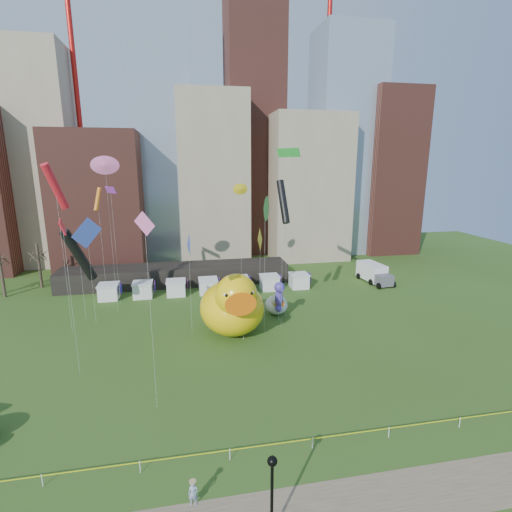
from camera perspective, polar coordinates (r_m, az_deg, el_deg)
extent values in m
plane|color=#344F18|center=(30.31, -3.88, -27.92)|extent=(160.00, 160.00, 0.00)
cube|color=gray|center=(88.98, -29.61, 12.40)|extent=(14.00, 12.00, 42.00)
cube|color=brown|center=(80.44, -22.11, 7.49)|extent=(16.00, 14.00, 26.00)
cube|color=#8C9EB2|center=(87.01, -13.81, 18.04)|extent=(12.00, 12.00, 55.00)
cube|color=gray|center=(82.92, -6.47, 11.31)|extent=(14.00, 14.00, 34.00)
cube|color=brown|center=(91.21, -0.32, 22.29)|extent=(12.00, 12.00, 68.00)
cube|color=gray|center=(85.00, 7.45, 9.98)|extent=(16.00, 14.00, 30.00)
cube|color=#8C9EB2|center=(92.23, 12.96, 15.62)|extent=(14.00, 12.00, 48.00)
cube|color=brown|center=(94.82, 18.92, 11.55)|extent=(12.00, 12.00, 36.00)
cylinder|color=red|center=(90.59, -25.31, 23.73)|extent=(1.00, 1.00, 76.00)
cylinder|color=red|center=(94.23, 10.47, 24.27)|extent=(1.00, 1.00, 76.00)
cube|color=black|center=(67.21, -11.72, -2.72)|extent=(38.00, 6.00, 3.20)
cube|color=white|center=(62.66, -20.96, -5.03)|extent=(2.80, 2.80, 2.20)
cube|color=red|center=(62.21, -19.37, -4.54)|extent=(0.08, 1.40, 1.60)
cube|color=white|center=(61.94, -16.40, -4.88)|extent=(2.80, 2.80, 2.20)
cube|color=red|center=(61.62, -14.76, -4.38)|extent=(0.08, 1.40, 1.60)
cube|color=white|center=(61.61, -11.76, -4.70)|extent=(2.80, 2.80, 2.20)
cube|color=red|center=(61.44, -10.10, -4.19)|extent=(0.08, 1.40, 1.60)
cube|color=white|center=(61.69, -7.10, -4.49)|extent=(2.80, 2.80, 2.20)
cube|color=red|center=(61.67, -5.44, -3.97)|extent=(0.08, 1.40, 1.60)
cube|color=white|center=(62.18, -2.49, -4.26)|extent=(2.80, 2.80, 2.20)
cube|color=red|center=(62.30, -0.85, -3.73)|extent=(0.08, 1.40, 1.60)
cube|color=white|center=(63.05, 2.02, -4.00)|extent=(2.80, 2.80, 2.20)
cube|color=red|center=(63.32, 3.62, -3.47)|extent=(0.08, 1.40, 1.60)
cube|color=white|center=(64.31, 6.38, -3.72)|extent=(2.80, 2.80, 2.20)
cube|color=red|center=(64.71, 7.92, -3.20)|extent=(0.08, 1.40, 1.60)
cylinder|color=#382B21|center=(70.25, -33.55, -2.00)|extent=(0.44, 0.44, 8.00)
cylinder|color=#382B21|center=(72.49, -29.44, -1.27)|extent=(0.44, 0.44, 7.50)
cylinder|color=white|center=(31.39, -29.11, -27.06)|extent=(0.06, 0.06, 0.90)
cylinder|color=white|center=(30.12, -16.80, -27.73)|extent=(0.06, 0.06, 0.90)
cylinder|color=white|center=(30.02, -3.89, -27.27)|extent=(0.06, 0.06, 0.90)
cylinder|color=white|center=(31.09, 8.38, -25.71)|extent=(0.06, 0.06, 0.90)
cylinder|color=white|center=(33.24, 19.09, -23.45)|extent=(0.06, 0.06, 0.90)
cylinder|color=white|center=(36.26, 27.94, -20.95)|extent=(0.06, 0.06, 0.90)
cube|color=#E4ED0C|center=(29.79, -3.91, -26.76)|extent=(50.00, 0.02, 0.07)
ellipsoid|color=yellow|center=(46.83, -3.58, -7.63)|extent=(8.16, 9.43, 6.37)
ellipsoid|color=yellow|center=(50.14, -4.29, -6.39)|extent=(2.19, 1.75, 2.58)
sphere|color=yellow|center=(43.31, -2.96, -5.79)|extent=(5.02, 5.02, 4.79)
cone|color=orange|center=(41.48, -2.42, -6.90)|extent=(2.74, 2.28, 2.64)
sphere|color=white|center=(41.66, -4.42, -5.67)|extent=(0.86, 0.86, 0.86)
sphere|color=white|center=(42.13, -0.86, -5.41)|extent=(0.86, 0.86, 0.86)
sphere|color=black|center=(41.28, -4.32, -5.85)|extent=(0.43, 0.43, 0.43)
sphere|color=black|center=(41.75, -0.74, -5.58)|extent=(0.43, 0.43, 0.43)
ellipsoid|color=white|center=(53.12, 3.03, -7.24)|extent=(3.25, 3.74, 2.51)
ellipsoid|color=white|center=(54.42, 2.77, -6.79)|extent=(0.87, 0.70, 1.02)
sphere|color=white|center=(51.73, 3.27, -6.62)|extent=(2.00, 2.00, 1.89)
cone|color=orange|center=(51.01, 3.44, -7.00)|extent=(1.09, 0.91, 1.04)
sphere|color=white|center=(51.07, 2.81, -6.59)|extent=(0.34, 0.34, 0.34)
sphere|color=white|center=(51.26, 3.96, -6.53)|extent=(0.34, 0.34, 0.34)
sphere|color=black|center=(50.93, 2.84, -6.65)|extent=(0.17, 0.17, 0.17)
sphere|color=black|center=(51.11, 3.99, -6.59)|extent=(0.17, 0.17, 0.17)
cylinder|color=silver|center=(45.21, -1.88, -9.53)|extent=(0.03, 0.03, 4.73)
ellipsoid|color=green|center=(44.34, -1.90, -6.71)|extent=(1.40, 1.24, 3.05)
sphere|color=green|center=(43.66, -1.89, -4.77)|extent=(1.88, 1.88, 1.56)
cone|color=green|center=(43.03, -1.74, -5.15)|extent=(0.76, 1.08, 0.55)
sphere|color=green|center=(45.02, -1.89, -8.79)|extent=(1.09, 1.09, 1.09)
cylinder|color=silver|center=(50.81, 3.38, -7.84)|extent=(0.03, 0.03, 3.15)
ellipsoid|color=#4A38AA|center=(50.26, 3.41, -6.17)|extent=(1.13, 0.96, 2.69)
sphere|color=#4A38AA|center=(49.66, 3.48, -4.66)|extent=(1.49, 1.49, 1.37)
cone|color=#4A38AA|center=(49.11, 3.65, -4.95)|extent=(0.56, 0.90, 0.48)
sphere|color=#4A38AA|center=(50.84, 3.37, -7.78)|extent=(0.96, 0.96, 0.96)
cylinder|color=black|center=(24.59, 2.36, -32.46)|extent=(0.18, 0.18, 4.70)
sphere|color=black|center=(22.86, 2.43, -28.10)|extent=(0.55, 0.55, 0.55)
cone|color=black|center=(22.67, 2.44, -27.55)|extent=(0.20, 0.20, 0.24)
cube|color=white|center=(70.28, 16.75, -2.17)|extent=(3.34, 5.94, 2.84)
cube|color=#595960|center=(67.58, 18.42, -3.42)|extent=(2.82, 2.32, 1.82)
cylinder|color=black|center=(68.23, 16.64, -3.72)|extent=(0.40, 1.05, 1.02)
cylinder|color=black|center=(69.81, 18.58, -3.48)|extent=(0.40, 1.05, 1.02)
cylinder|color=black|center=(71.31, 14.93, -2.87)|extent=(0.40, 1.05, 1.02)
cylinder|color=black|center=(72.83, 16.83, -2.66)|extent=(0.40, 1.05, 1.02)
imported|color=silver|center=(27.30, -9.29, -31.41)|extent=(0.65, 0.48, 1.63)
cylinder|color=silver|center=(50.54, -26.54, -0.83)|extent=(0.02, 0.02, 17.55)
cylinder|color=red|center=(49.33, -27.61, 9.10)|extent=(2.30, 3.18, 5.32)
cylinder|color=silver|center=(54.84, -20.60, 2.01)|extent=(0.02, 0.02, 19.88)
cone|color=pink|center=(53.91, -21.48, 12.41)|extent=(2.37, 0.58, 2.35)
cylinder|color=silver|center=(47.14, 3.88, -1.53)|extent=(0.02, 0.02, 15.70)
cylinder|color=black|center=(45.74, 4.04, 8.02)|extent=(1.24, 3.08, 5.09)
cylinder|color=silver|center=(45.11, 1.30, -2.56)|extent=(0.02, 0.02, 15.14)
cone|color=green|center=(43.63, 1.35, 7.05)|extent=(1.32, 2.73, 2.79)
cylinder|color=silver|center=(58.43, -2.21, 1.81)|extent=(0.02, 0.02, 16.43)
cone|color=yellow|center=(57.34, -2.29, 9.87)|extent=(1.59, 0.77, 1.62)
cylinder|color=silver|center=(52.52, -23.16, -3.22)|extent=(0.02, 0.02, 11.85)
cube|color=blue|center=(51.25, -23.77, 3.14)|extent=(3.11, 2.26, 3.82)
cylinder|color=silver|center=(58.16, -21.74, 0.24)|extent=(0.02, 0.02, 15.35)
cylinder|color=orange|center=(57.02, -22.41, 7.77)|extent=(1.18, 1.95, 3.20)
cylinder|color=silver|center=(58.08, -20.07, 0.98)|extent=(0.02, 0.02, 16.56)
cube|color=purple|center=(56.98, -20.75, 9.13)|extent=(1.88, 2.78, 0.91)
cylinder|color=silver|center=(40.10, -25.64, -6.41)|extent=(0.02, 0.02, 14.61)
cube|color=red|center=(38.41, -26.74, 3.92)|extent=(1.42, 3.67, 1.12)
cylinder|color=silver|center=(32.24, -15.27, -9.25)|extent=(0.02, 0.02, 15.67)
cube|color=pink|center=(30.16, -16.18, 4.64)|extent=(1.60, 1.04, 1.88)
cylinder|color=silver|center=(54.48, -24.28, -4.43)|extent=(0.02, 0.02, 8.79)
cylinder|color=black|center=(53.39, -24.73, 0.08)|extent=(3.96, 3.64, 7.11)
cylinder|color=silver|center=(49.25, 4.57, 2.50)|extent=(0.02, 0.02, 21.36)
cube|color=green|center=(48.37, 4.81, 15.01)|extent=(2.28, 3.20, 1.06)
cylinder|color=silver|center=(52.86, 0.59, -2.96)|extent=(0.02, 0.02, 10.15)
cube|color=yellow|center=(51.65, 0.61, 2.45)|extent=(1.17, 2.81, 3.02)
cylinder|color=silver|center=(46.56, -9.70, -4.94)|extent=(0.02, 0.02, 10.94)
cone|color=blue|center=(45.15, -9.97, 1.66)|extent=(0.36, 2.67, 2.67)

